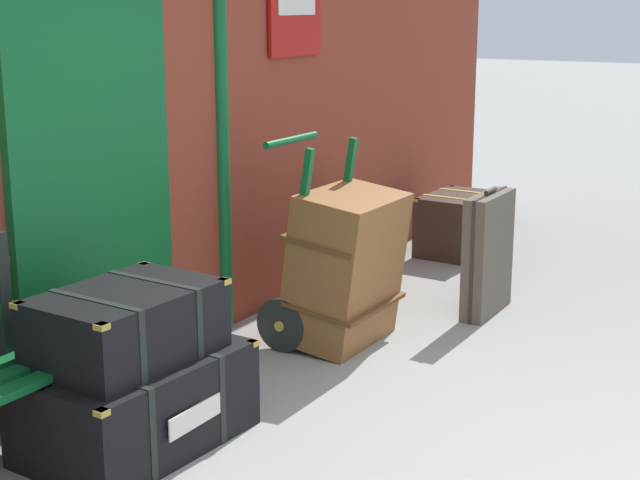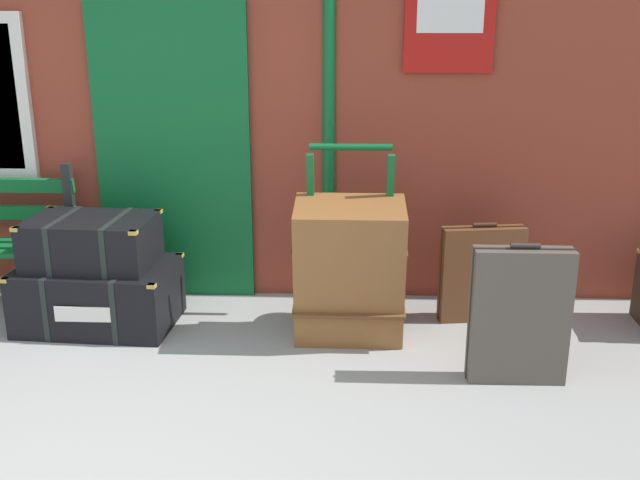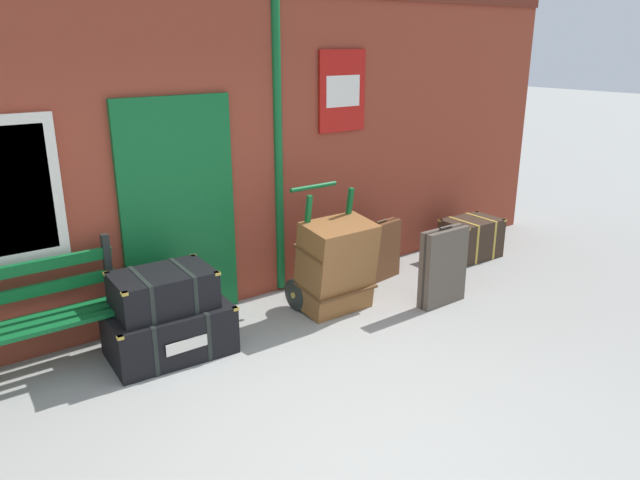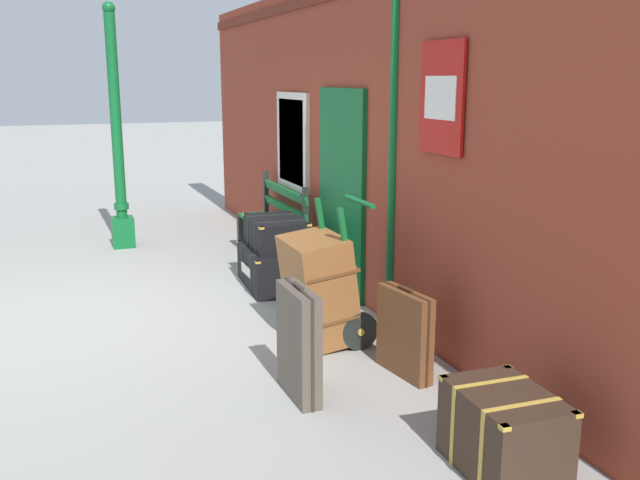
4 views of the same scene
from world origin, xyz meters
The scene contains 7 objects.
brick_facade centered at (-0.01, 2.60, 1.60)m, with size 10.40×0.35×3.20m.
steamer_trunk_base centered at (-0.38, 1.84, 0.21)m, with size 1.05×0.71×0.43m.
steamer_trunk_middle centered at (-0.40, 1.86, 0.58)m, with size 0.84×0.59×0.33m.
porters_trolley centered at (1.30, 1.86, 0.27)m, with size 0.71×0.56×1.21m.
large_brown_trunk centered at (1.30, 1.69, 0.46)m, with size 0.70×0.55×0.93m.
suitcase_olive centered at (2.19, 2.03, 0.33)m, with size 0.57×0.20×0.70m.
suitcase_charcoal centered at (2.26, 1.17, 0.40)m, with size 0.56×0.15×0.83m.
Camera 2 is at (1.30, -2.67, 2.03)m, focal length 41.15 mm.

